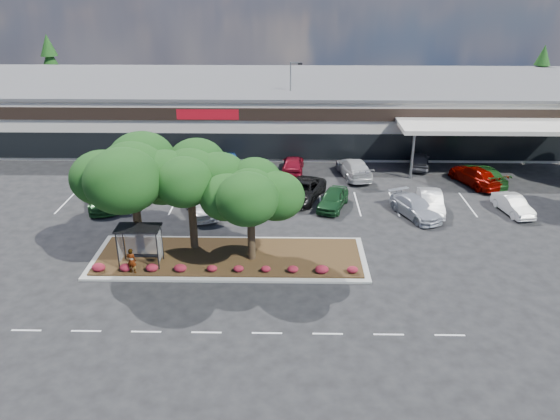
{
  "coord_description": "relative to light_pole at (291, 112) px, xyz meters",
  "views": [
    {
      "loc": [
        1.93,
        -27.64,
        17.55
      ],
      "look_at": [
        1.3,
        6.21,
        2.6
      ],
      "focal_mm": 35.0,
      "sensor_mm": 36.0,
      "label": 1
    }
  ],
  "objects": [
    {
      "name": "car_2",
      "position": [
        -7.0,
        -16.78,
        -3.19
      ],
      "size": [
        3.68,
        5.45,
        1.72
      ],
      "primitive_type": "imported",
      "rotation": [
        0.0,
        0.0,
        0.36
      ],
      "color": "silver",
      "rests_on": "ground"
    },
    {
      "name": "car_15",
      "position": [
        12.39,
        -5.58,
        -3.28
      ],
      "size": [
        2.74,
        4.81,
        1.54
      ],
      "primitive_type": "imported",
      "rotation": [
        0.0,
        0.0,
        2.93
      ],
      "color": "#4D4D53",
      "rests_on": "ground"
    },
    {
      "name": "conifer_north_east",
      "position": [
        31.96,
        15.96,
        0.45
      ],
      "size": [
        3.96,
        3.96,
        9.0
      ],
      "primitive_type": "cone",
      "color": "#1A3C11",
      "rests_on": "ground"
    },
    {
      "name": "car_11",
      "position": [
        -6.26,
        -6.16,
        -3.26
      ],
      "size": [
        3.07,
        5.08,
        1.58
      ],
      "primitive_type": "imported",
      "rotation": [
        0.0,
        0.0,
        3.46
      ],
      "color": "navy",
      "rests_on": "ground"
    },
    {
      "name": "island_tree_east",
      "position": [
        -2.54,
        -24.34,
        -0.54
      ],
      "size": [
        5.8,
        5.8,
        6.5
      ],
      "primitive_type": null,
      "color": "#1A3C11",
      "rests_on": "landscape_island"
    },
    {
      "name": "conifer_north_west",
      "position": [
        -32.04,
        17.96,
        0.95
      ],
      "size": [
        4.4,
        4.4,
        10.0
      ],
      "primitive_type": "cone",
      "color": "#1A3C11",
      "rests_on": "ground"
    },
    {
      "name": "car_14",
      "position": [
        5.81,
        -8.18,
        -3.21
      ],
      "size": [
        3.31,
        6.11,
        1.68
      ],
      "primitive_type": "imported",
      "rotation": [
        0.0,
        0.0,
        3.31
      ],
      "color": "silver",
      "rests_on": "ground"
    },
    {
      "name": "person_waiting",
      "position": [
        -9.83,
        -26.34,
        -2.96
      ],
      "size": [
        0.68,
        0.52,
        1.66
      ],
      "primitive_type": "imported",
      "rotation": [
        0.0,
        0.0,
        2.93
      ],
      "color": "#594C47",
      "rests_on": "landscape_island"
    },
    {
      "name": "light_pole",
      "position": [
        0.0,
        0.0,
        0.0
      ],
      "size": [
        1.39,
        0.83,
        9.18
      ],
      "rotation": [
        0.0,
        0.0,
        0.39
      ],
      "color": "#9E9E99",
      "rests_on": "ground"
    },
    {
      "name": "island_tree_west",
      "position": [
        -10.04,
        -23.54,
        0.16
      ],
      "size": [
        7.2,
        7.2,
        7.89
      ],
      "primitive_type": null,
      "color": "#1A3C11",
      "rests_on": "landscape_island"
    },
    {
      "name": "lane_markings",
      "position": [
        -2.18,
        -17.62,
        -4.04
      ],
      "size": [
        33.12,
        20.06,
        0.01
      ],
      "color": "silver",
      "rests_on": "ground"
    },
    {
      "name": "car_10",
      "position": [
        -12.23,
        -7.51,
        -3.3
      ],
      "size": [
        4.04,
        5.57,
        1.5
      ],
      "primitive_type": "imported",
      "rotation": [
        0.0,
        0.0,
        2.72
      ],
      "color": "silver",
      "rests_on": "ground"
    },
    {
      "name": "car_8",
      "position": [
        17.4,
        -16.2,
        -3.35
      ],
      "size": [
        2.28,
        4.43,
        1.39
      ],
      "primitive_type": "imported",
      "rotation": [
        0.0,
        0.0,
        0.2
      ],
      "color": "white",
      "rests_on": "ground"
    },
    {
      "name": "landscape_island",
      "position": [
        -4.04,
        -24.04,
        -3.92
      ],
      "size": [
        18.0,
        6.0,
        0.26
      ],
      "color": "#9E9E99",
      "rests_on": "ground"
    },
    {
      "name": "car_17",
      "position": [
        16.41,
        -9.97,
        -3.2
      ],
      "size": [
        4.24,
        6.3,
        1.69
      ],
      "primitive_type": "imported",
      "rotation": [
        0.0,
        0.0,
        3.49
      ],
      "color": "#7C0500",
      "rests_on": "ground"
    },
    {
      "name": "car_9",
      "position": [
        -11.71,
        -6.23,
        -3.31
      ],
      "size": [
        4.22,
        5.87,
        1.48
      ],
      "primitive_type": "imported",
      "rotation": [
        0.0,
        0.0,
        3.51
      ],
      "color": "black",
      "rests_on": "ground"
    },
    {
      "name": "shrub_row",
      "position": [
        -4.04,
        -26.14,
        -3.54
      ],
      "size": [
        17.0,
        0.8,
        0.5
      ],
      "primitive_type": null,
      "color": "maroon",
      "rests_on": "landscape_island"
    },
    {
      "name": "retail_store",
      "position": [
        -1.98,
        5.87,
        -0.89
      ],
      "size": [
        80.4,
        25.2,
        6.25
      ],
      "color": "beige",
      "rests_on": "ground"
    },
    {
      "name": "bus_shelter",
      "position": [
        -9.54,
        -25.09,
        -1.74
      ],
      "size": [
        2.75,
        1.55,
        2.59
      ],
      "color": "black",
      "rests_on": "landscape_island"
    },
    {
      "name": "island_tree_mid",
      "position": [
        -6.54,
        -22.84,
        -0.13
      ],
      "size": [
        6.6,
        6.6,
        7.32
      ],
      "primitive_type": null,
      "color": "#1A3C11",
      "rests_on": "landscape_island"
    },
    {
      "name": "car_12",
      "position": [
        0.2,
        -7.1,
        -3.23
      ],
      "size": [
        2.22,
        4.89,
        1.63
      ],
      "primitive_type": "imported",
      "rotation": [
        0.0,
        0.0,
        3.08
      ],
      "color": "maroon",
      "rests_on": "ground"
    },
    {
      "name": "car_5",
      "position": [
        0.99,
        -13.68,
        -3.26
      ],
      "size": [
        4.47,
        6.25,
        1.58
      ],
      "primitive_type": "imported",
      "rotation": [
        0.0,
        0.0,
        -0.36
      ],
      "color": "black",
      "rests_on": "ground"
    },
    {
      "name": "car_1",
      "position": [
        -13.39,
        -15.12,
        -3.32
      ],
      "size": [
        1.84,
        4.35,
        1.47
      ],
      "primitive_type": "imported",
      "rotation": [
        0.0,
        0.0,
        -0.02
      ],
      "color": "black",
      "rests_on": "ground"
    },
    {
      "name": "car_4",
      "position": [
        3.37,
        -15.41,
        -3.28
      ],
      "size": [
        3.16,
        4.87,
        1.54
      ],
      "primitive_type": "imported",
      "rotation": [
        0.0,
        0.0,
        -0.32
      ],
      "color": "#184420",
      "rests_on": "ground"
    },
    {
      "name": "car_0",
      "position": [
        -15.18,
        -15.34,
        -3.24
      ],
      "size": [
        3.92,
        6.04,
        1.63
      ],
      "primitive_type": "imported",
      "rotation": [
        0.0,
        0.0,
        0.32
      ],
      "color": "#1E4E20",
      "rests_on": "ground"
    },
    {
      "name": "car_3",
      "position": [
        -5.05,
        -15.18,
        -3.19
      ],
      "size": [
        2.11,
        5.07,
        1.72
      ],
      "primitive_type": "imported",
      "rotation": [
        0.0,
        0.0,
        -0.02
      ],
      "color": "#B7BDC5",
      "rests_on": "ground"
    },
    {
      "name": "ground",
      "position": [
        -2.04,
        -28.04,
        -4.05
      ],
      "size": [
        160.0,
        160.0,
        0.0
      ],
      "primitive_type": "plane",
      "color": "black",
      "rests_on": "ground"
    },
    {
      "name": "car_7",
      "position": [
        9.63,
        -16.89,
        -3.31
      ],
      "size": [
        3.95,
        5.53,
        1.49
      ],
      "primitive_type": "imported",
      "rotation": [
        0.0,
        0.0,
        0.41
      ],
      "color": "#AAAEB8",
      "rests_on": "ground"
    },
    {
      "name": "car_6",
      "position": [
        11.03,
        -15.94,
        -3.26
      ],
      "size": [
        2.1,
        4.91,
        1.57
      ],
      "primitive_type": "imported",
      "rotation": [
        0.0,
        0.0,
        -0.09
      ],
      "color": "silver",
      "rests_on": "ground"
    },
    {
      "name": "car_16",
      "position": [
        16.92,
        -9.77,
        -3.2
      ],
      "size": [
        3.76,
        6.26,
        1.7
      ],
      "primitive_type": "imported",
      "rotation": [
        0.0,
        0.0,
        3.39
      ],
      "color": "#1B501B",
      "rests_on": "ground"
    }
  ]
}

